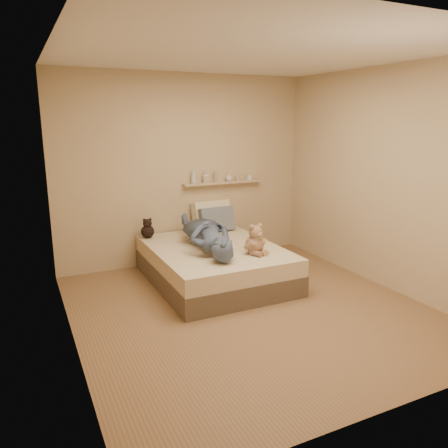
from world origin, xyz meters
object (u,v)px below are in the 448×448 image
wall_shelf (223,183)px  person (207,233)px  teddy_bear (255,241)px  dark_plush (148,229)px  game_console (227,248)px  pillow_cream (212,215)px  pillow_grey (217,219)px  bed (214,264)px

wall_shelf → person: bearing=-125.6°
person → teddy_bear: bearing=139.3°
person → wall_shelf: 1.21m
teddy_bear → dark_plush: size_ratio=1.34×
game_console → teddy_bear: size_ratio=0.50×
game_console → teddy_bear: (0.42, 0.11, -0.01)m
person → wall_shelf: (0.65, 0.90, 0.47)m
pillow_cream → person: size_ratio=0.37×
game_console → pillow_grey: size_ratio=0.36×
game_console → dark_plush: bearing=111.5°
pillow_grey → wall_shelf: bearing=47.4°
game_console → teddy_bear: bearing=14.6°
bed → dark_plush: size_ratio=6.99×
dark_plush → person: size_ratio=0.18×
game_console → pillow_grey: bearing=70.4°
game_console → dark_plush: dark_plush is taller
pillow_cream → wall_shelf: size_ratio=0.46×
pillow_grey → dark_plush: bearing=176.3°
dark_plush → pillow_grey: (0.98, -0.06, 0.05)m
dark_plush → bed: bearing=-50.1°
person → game_console: bearing=98.0°
bed → wall_shelf: bearing=58.8°
pillow_grey → game_console: bearing=-109.6°
game_console → dark_plush: (-0.53, 1.34, -0.04)m
pillow_grey → bed: bearing=-116.8°
pillow_grey → wall_shelf: size_ratio=0.42×
teddy_bear → wall_shelf: bearing=80.3°
teddy_bear → pillow_cream: pillow_cream is taller
teddy_bear → person: 0.63m
dark_plush → person: person is taller
game_console → person: 0.59m
bed → teddy_bear: 0.68m
teddy_bear → dark_plush: teddy_bear is taller
bed → game_console: game_console is taller
dark_plush → pillow_grey: size_ratio=0.54×
bed → wall_shelf: 1.38m
teddy_bear → wall_shelf: 1.49m
dark_plush → pillow_grey: pillow_grey is taller
pillow_cream → pillow_grey: 0.14m
game_console → teddy_bear: 0.43m
pillow_cream → person: (-0.44, -0.82, -0.02)m
pillow_cream → wall_shelf: bearing=20.6°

